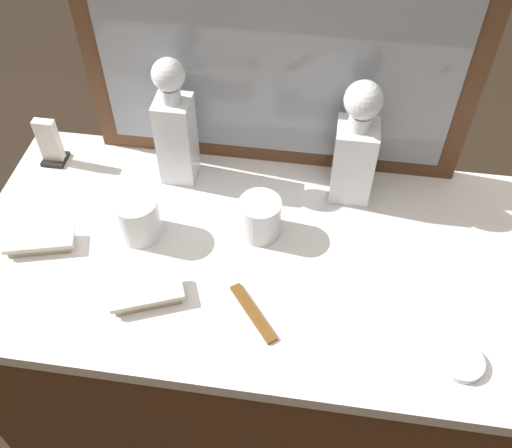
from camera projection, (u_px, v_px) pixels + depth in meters
name	position (u px, v px, depth m)	size (l,w,h in m)	color
ground_plane	(256.00, 439.00, 1.83)	(6.00, 6.00, 0.00)	#2D2319
dresser	(256.00, 368.00, 1.47)	(1.11, 0.57, 0.95)	brown
dresser_mirror	(277.00, 48.00, 1.08)	(0.77, 0.03, 0.55)	brown
crystal_decanter_front	(355.00, 153.00, 1.14)	(0.08, 0.08, 0.27)	white
crystal_decanter_far_left	(176.00, 133.00, 1.17)	(0.07, 0.07, 0.28)	white
crystal_tumbler_front	(262.00, 219.00, 1.12)	(0.08, 0.08, 0.08)	white
crystal_tumbler_center	(138.00, 219.00, 1.12)	(0.08, 0.08, 0.09)	white
silver_brush_far_right	(147.00, 294.00, 1.04)	(0.14, 0.10, 0.02)	#B7A88C
silver_brush_left	(40.00, 242.00, 1.11)	(0.14, 0.08, 0.02)	#B7A88C
porcelain_dish	(462.00, 362.00, 0.95)	(0.07, 0.07, 0.01)	silver
tortoiseshell_comb	(253.00, 313.00, 1.02)	(0.10, 0.12, 0.01)	brown
napkin_holder	(50.00, 144.00, 1.25)	(0.05, 0.05, 0.11)	black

